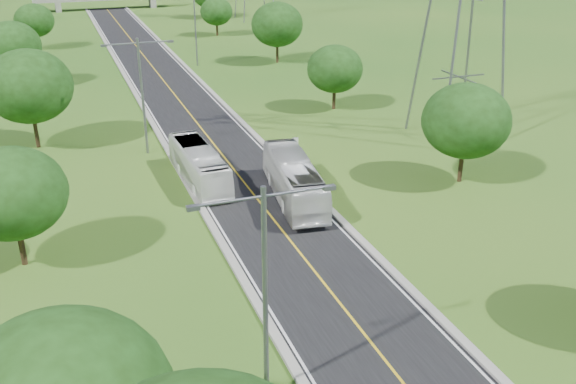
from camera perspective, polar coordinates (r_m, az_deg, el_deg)
name	(u,v)px	position (r m, az deg, el deg)	size (l,w,h in m)	color
ground	(181,103)	(72.84, -9.50, 7.81)	(260.00, 260.00, 0.00)	#215618
road	(171,90)	(78.54, -10.39, 8.92)	(8.00, 150.00, 0.06)	black
curb_left	(134,92)	(77.94, -13.49, 8.61)	(0.50, 150.00, 0.22)	gray
curb_right	(206,86)	(79.32, -7.34, 9.32)	(0.50, 150.00, 0.22)	gray
speed_limit_sign	(295,146)	(53.39, 0.63, 4.11)	(0.55, 0.09, 2.40)	slate
streetlight_near_left	(265,280)	(25.88, -2.07, -7.79)	(5.90, 0.25, 10.00)	slate
streetlight_mid_left	(142,87)	(56.09, -12.88, 9.11)	(5.90, 0.25, 10.00)	slate
streetlight_far_right	(195,22)	(90.04, -8.26, 14.76)	(5.90, 0.25, 10.00)	slate
tree_lb	(12,193)	(40.00, -23.34, -0.11)	(6.30, 6.30, 7.33)	black
tree_lc	(29,86)	(60.67, -22.06, 8.70)	(7.56, 7.56, 8.79)	black
tree_ld	(12,46)	(84.39, -23.33, 11.86)	(6.72, 6.72, 7.82)	black
tree_le	(34,20)	(108.10, -21.63, 13.99)	(5.88, 5.88, 6.84)	black
tree_rb	(466,121)	(50.60, 15.55, 6.12)	(6.72, 6.72, 7.82)	black
tree_rc	(335,69)	(68.73, 4.19, 10.86)	(5.88, 5.88, 6.84)	black
tree_rd	(277,24)	(91.20, -0.98, 14.67)	(7.14, 7.14, 8.30)	black
tree_re	(216,11)	(113.44, -6.39, 15.66)	(5.46, 5.46, 6.35)	black
bus_outbound	(294,180)	(46.48, 0.54, 1.10)	(2.63, 11.24, 3.13)	silver
bus_inbound	(199,164)	(50.20, -7.92, 2.44)	(2.40, 10.27, 2.86)	white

